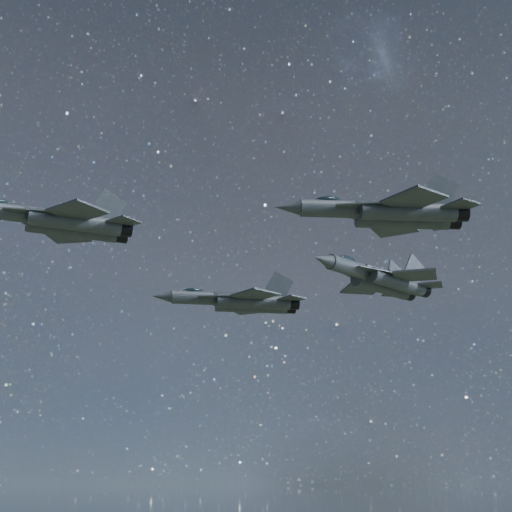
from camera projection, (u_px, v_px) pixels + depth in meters
name	position (u px, v px, depth m)	size (l,w,h in m)	color
jet_lead	(59.00, 221.00, 64.95)	(17.28, 12.20, 4.38)	#32393E
jet_left	(240.00, 301.00, 81.92)	(17.68, 12.21, 4.44)	#32393E
jet_right	(390.00, 213.00, 56.35)	(15.93, 10.84, 4.00)	#32393E
jet_slot	(381.00, 279.00, 72.70)	(16.95, 11.12, 4.36)	#32393E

